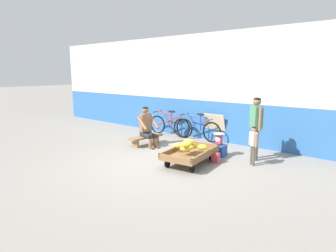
{
  "coord_description": "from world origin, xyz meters",
  "views": [
    {
      "loc": [
        4.28,
        -4.86,
        2.12
      ],
      "look_at": [
        -0.32,
        0.72,
        0.75
      ],
      "focal_mm": 30.45,
      "sensor_mm": 36.0,
      "label": 1
    }
  ],
  "objects_px": {
    "low_bench": "(146,138)",
    "bicycle_far_left": "(197,129)",
    "weighing_scale": "(219,139)",
    "shopping_bag": "(216,158)",
    "banana_cart": "(190,154)",
    "sign_board": "(215,127)",
    "customer_adult": "(256,121)",
    "plastic_crate": "(218,150)",
    "bicycle_near_left": "(169,125)",
    "vendor_seated": "(147,127)",
    "customer_child": "(253,142)"
  },
  "relations": [
    {
      "from": "low_bench",
      "to": "bicycle_far_left",
      "type": "xyz_separation_m",
      "value": [
        0.83,
        1.49,
        0.15
      ]
    },
    {
      "from": "weighing_scale",
      "to": "shopping_bag",
      "type": "xyz_separation_m",
      "value": [
        0.23,
        -0.53,
        -0.33
      ]
    },
    {
      "from": "banana_cart",
      "to": "sign_board",
      "type": "distance_m",
      "value": 2.49
    },
    {
      "from": "low_bench",
      "to": "customer_adult",
      "type": "distance_m",
      "value": 3.21
    },
    {
      "from": "plastic_crate",
      "to": "bicycle_near_left",
      "type": "bearing_deg",
      "value": 157.13
    },
    {
      "from": "plastic_crate",
      "to": "customer_adult",
      "type": "bearing_deg",
      "value": 19.11
    },
    {
      "from": "low_bench",
      "to": "weighing_scale",
      "type": "distance_m",
      "value": 2.27
    },
    {
      "from": "banana_cart",
      "to": "plastic_crate",
      "type": "xyz_separation_m",
      "value": [
        0.19,
        0.99,
        -0.09
      ]
    },
    {
      "from": "low_bench",
      "to": "weighing_scale",
      "type": "relative_size",
      "value": 3.75
    },
    {
      "from": "plastic_crate",
      "to": "weighing_scale",
      "type": "xyz_separation_m",
      "value": [
        0.0,
        -0.0,
        0.3
      ]
    },
    {
      "from": "vendor_seated",
      "to": "shopping_bag",
      "type": "height_order",
      "value": "vendor_seated"
    },
    {
      "from": "banana_cart",
      "to": "shopping_bag",
      "type": "bearing_deg",
      "value": 48.05
    },
    {
      "from": "low_bench",
      "to": "plastic_crate",
      "type": "height_order",
      "value": "plastic_crate"
    },
    {
      "from": "bicycle_near_left",
      "to": "shopping_bag",
      "type": "relative_size",
      "value": 6.92
    },
    {
      "from": "vendor_seated",
      "to": "customer_adult",
      "type": "bearing_deg",
      "value": 13.12
    },
    {
      "from": "vendor_seated",
      "to": "plastic_crate",
      "type": "bearing_deg",
      "value": 10.7
    },
    {
      "from": "sign_board",
      "to": "weighing_scale",
      "type": "bearing_deg",
      "value": -56.6
    },
    {
      "from": "customer_adult",
      "to": "plastic_crate",
      "type": "bearing_deg",
      "value": -160.89
    },
    {
      "from": "bicycle_far_left",
      "to": "low_bench",
      "type": "bearing_deg",
      "value": -119.05
    },
    {
      "from": "customer_child",
      "to": "customer_adult",
      "type": "bearing_deg",
      "value": 108.29
    },
    {
      "from": "bicycle_near_left",
      "to": "customer_child",
      "type": "distance_m",
      "value": 3.69
    },
    {
      "from": "plastic_crate",
      "to": "shopping_bag",
      "type": "distance_m",
      "value": 0.58
    },
    {
      "from": "banana_cart",
      "to": "vendor_seated",
      "type": "bearing_deg",
      "value": 163.2
    },
    {
      "from": "low_bench",
      "to": "customer_adult",
      "type": "bearing_deg",
      "value": 12.35
    },
    {
      "from": "bicycle_near_left",
      "to": "low_bench",
      "type": "bearing_deg",
      "value": -79.07
    },
    {
      "from": "sign_board",
      "to": "shopping_bag",
      "type": "relative_size",
      "value": 3.59
    },
    {
      "from": "customer_adult",
      "to": "customer_child",
      "type": "distance_m",
      "value": 0.61
    },
    {
      "from": "shopping_bag",
      "to": "weighing_scale",
      "type": "bearing_deg",
      "value": 113.15
    },
    {
      "from": "customer_adult",
      "to": "sign_board",
      "type": "bearing_deg",
      "value": 147.85
    },
    {
      "from": "customer_adult",
      "to": "bicycle_far_left",
      "type": "bearing_deg",
      "value": 159.64
    },
    {
      "from": "vendor_seated",
      "to": "weighing_scale",
      "type": "distance_m",
      "value": 2.18
    },
    {
      "from": "customer_child",
      "to": "shopping_bag",
      "type": "distance_m",
      "value": 0.95
    },
    {
      "from": "banana_cart",
      "to": "customer_adult",
      "type": "xyz_separation_m",
      "value": [
        1.02,
        1.28,
        0.71
      ]
    },
    {
      "from": "banana_cart",
      "to": "shopping_bag",
      "type": "height_order",
      "value": "banana_cart"
    },
    {
      "from": "vendor_seated",
      "to": "shopping_bag",
      "type": "bearing_deg",
      "value": -3.13
    },
    {
      "from": "low_bench",
      "to": "vendor_seated",
      "type": "bearing_deg",
      "value": -15.51
    },
    {
      "from": "customer_child",
      "to": "low_bench",
      "type": "bearing_deg",
      "value": -176.04
    },
    {
      "from": "vendor_seated",
      "to": "bicycle_far_left",
      "type": "height_order",
      "value": "vendor_seated"
    },
    {
      "from": "low_bench",
      "to": "bicycle_near_left",
      "type": "distance_m",
      "value": 1.47
    },
    {
      "from": "customer_adult",
      "to": "shopping_bag",
      "type": "height_order",
      "value": "customer_adult"
    },
    {
      "from": "customer_child",
      "to": "plastic_crate",
      "type": "bearing_deg",
      "value": 170.78
    },
    {
      "from": "weighing_scale",
      "to": "bicycle_near_left",
      "type": "bearing_deg",
      "value": 157.11
    },
    {
      "from": "weighing_scale",
      "to": "customer_adult",
      "type": "relative_size",
      "value": 0.2
    },
    {
      "from": "banana_cart",
      "to": "plastic_crate",
      "type": "bearing_deg",
      "value": 79.4
    },
    {
      "from": "bicycle_far_left",
      "to": "sign_board",
      "type": "distance_m",
      "value": 0.55
    },
    {
      "from": "bicycle_far_left",
      "to": "sign_board",
      "type": "height_order",
      "value": "sign_board"
    },
    {
      "from": "vendor_seated",
      "to": "weighing_scale",
      "type": "bearing_deg",
      "value": 10.67
    },
    {
      "from": "shopping_bag",
      "to": "customer_adult",
      "type": "bearing_deg",
      "value": 53.67
    },
    {
      "from": "low_bench",
      "to": "bicycle_far_left",
      "type": "relative_size",
      "value": 0.68
    },
    {
      "from": "customer_adult",
      "to": "low_bench",
      "type": "bearing_deg",
      "value": -167.65
    }
  ]
}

